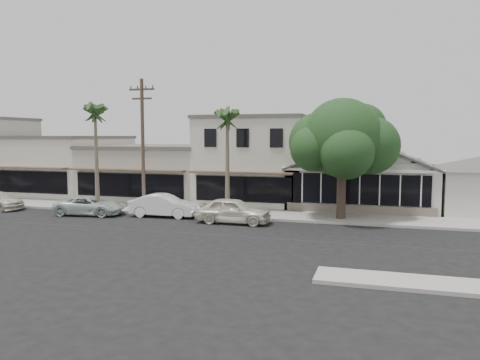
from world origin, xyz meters
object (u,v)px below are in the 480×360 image
(car_1, at_px, (164,206))
(car_2, at_px, (90,206))
(car_0, at_px, (233,210))
(utility_pole, at_px, (143,143))
(shade_tree, at_px, (342,140))

(car_1, height_order, car_2, car_1)
(car_0, bearing_deg, car_1, 80.15)
(car_0, bearing_deg, utility_pole, 76.44)
(car_1, bearing_deg, utility_pole, 63.94)
(car_2, xyz_separation_m, shade_tree, (16.08, 2.86, 4.34))
(car_0, relative_size, car_1, 1.02)
(utility_pole, bearing_deg, shade_tree, 5.76)
(car_2, bearing_deg, utility_pole, -70.84)
(car_0, xyz_separation_m, shade_tree, (6.08, 2.95, 4.19))
(car_0, distance_m, car_2, 10.00)
(car_0, xyz_separation_m, car_2, (-10.00, 0.09, -0.14))
(utility_pole, bearing_deg, car_1, -22.94)
(car_2, height_order, shade_tree, shade_tree)
(car_1, bearing_deg, shade_tree, -82.48)
(car_1, bearing_deg, car_2, 95.72)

